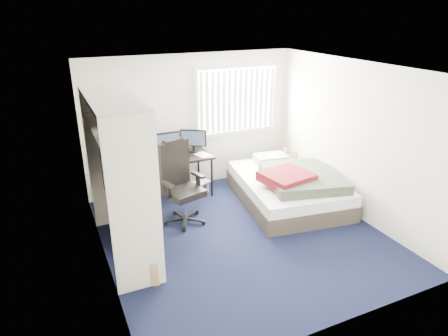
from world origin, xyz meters
name	(u,v)px	position (x,y,z in m)	size (l,w,h in m)	color
ground	(242,234)	(0.00, 0.00, 0.00)	(4.20, 4.20, 0.00)	black
room_shell	(244,141)	(0.00, 0.00, 1.51)	(4.20, 4.20, 4.20)	silver
window_assembly	(237,100)	(0.90, 2.04, 1.60)	(1.72, 0.09, 1.32)	white
closet	(121,163)	(-1.67, 0.27, 1.35)	(0.64, 1.84, 2.22)	beige
desk	(167,156)	(-0.62, 1.75, 0.80)	(1.59, 0.79, 1.23)	black
office_chair	(181,191)	(-0.69, 0.83, 0.52)	(0.78, 0.78, 1.35)	black
footstool	(201,184)	(-0.03, 1.65, 0.18)	(0.36, 0.33, 0.24)	white
nightstand	(289,161)	(1.75, 1.44, 0.43)	(0.44, 0.76, 0.68)	brown
bed	(289,187)	(1.26, 0.66, 0.30)	(1.90, 2.36, 0.70)	#393229
pine_box	(142,268)	(-1.65, -0.44, 0.16)	(0.43, 0.32, 0.32)	tan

